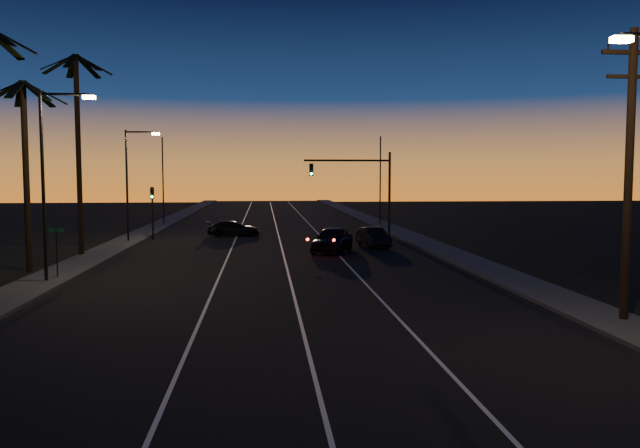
{
  "coord_description": "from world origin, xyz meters",
  "views": [
    {
      "loc": [
        -0.76,
        -10.16,
        5.1
      ],
      "look_at": [
        2.0,
        20.16,
        2.72
      ],
      "focal_mm": 35.0,
      "sensor_mm": 36.0,
      "label": 1
    }
  ],
  "objects": [
    {
      "name": "lane_stripe_left",
      "position": [
        -3.0,
        30.0,
        0.02
      ],
      "size": [
        0.12,
        160.0,
        0.01
      ],
      "primitive_type": "cube",
      "color": "silver",
      "rests_on": "road"
    },
    {
      "name": "road",
      "position": [
        0.0,
        30.0,
        0.01
      ],
      "size": [
        20.0,
        170.0,
        0.01
      ],
      "primitive_type": "cube",
      "color": "black",
      "rests_on": "ground"
    },
    {
      "name": "streetlight_left_near",
      "position": [
        -10.7,
        20.0,
        5.32
      ],
      "size": [
        2.55,
        0.26,
        9.0
      ],
      "color": "black",
      "rests_on": "ground"
    },
    {
      "name": "utility_pole",
      "position": [
        11.6,
        10.0,
        5.32
      ],
      "size": [
        2.2,
        0.28,
        10.0
      ],
      "color": "black",
      "rests_on": "ground"
    },
    {
      "name": "palm_far",
      "position": [
        -12.2,
        30.0,
        7.61
      ],
      "size": [
        4.25,
        4.16,
        12.53
      ],
      "color": "black",
      "rests_on": "ground"
    },
    {
      "name": "far_pole_right",
      "position": [
        11.0,
        52.0,
        4.5
      ],
      "size": [
        0.14,
        0.14,
        9.0
      ],
      "primitive_type": "cylinder",
      "color": "black",
      "rests_on": "ground"
    },
    {
      "name": "signal_post",
      "position": [
        -9.5,
        39.98,
        2.89
      ],
      "size": [
        0.28,
        0.37,
        4.2
      ],
      "color": "black",
      "rests_on": "ground"
    },
    {
      "name": "street_sign",
      "position": [
        -10.8,
        21.0,
        1.66
      ],
      "size": [
        0.7,
        0.06,
        2.6
      ],
      "color": "black",
      "rests_on": "ground"
    },
    {
      "name": "streetlight_left_far",
      "position": [
        -10.69,
        38.0,
        5.06
      ],
      "size": [
        2.55,
        0.26,
        8.5
      ],
      "color": "black",
      "rests_on": "ground"
    },
    {
      "name": "lead_car",
      "position": [
        3.79,
        30.78,
        0.86
      ],
      "size": [
        3.73,
        5.83,
        1.69
      ],
      "color": "black",
      "rests_on": "road"
    },
    {
      "name": "signal_mast",
      "position": [
        7.14,
        39.99,
        4.78
      ],
      "size": [
        7.1,
        0.41,
        7.0
      ],
      "color": "black",
      "rests_on": "ground"
    },
    {
      "name": "palm_mid",
      "position": [
        -13.2,
        24.0,
        6.25
      ],
      "size": [
        4.25,
        4.16,
        10.03
      ],
      "color": "black",
      "rests_on": "ground"
    },
    {
      "name": "sidewalk_left",
      "position": [
        -11.2,
        30.0,
        0.08
      ],
      "size": [
        2.4,
        170.0,
        0.16
      ],
      "primitive_type": "cube",
      "color": "#3B3B38",
      "rests_on": "ground"
    },
    {
      "name": "right_car",
      "position": [
        7.03,
        33.53,
        0.7
      ],
      "size": [
        2.03,
        4.35,
        1.38
      ],
      "color": "black",
      "rests_on": "road"
    },
    {
      "name": "lane_stripe_mid",
      "position": [
        0.5,
        30.0,
        0.02
      ],
      "size": [
        0.12,
        160.0,
        0.01
      ],
      "primitive_type": "cube",
      "color": "silver",
      "rests_on": "road"
    },
    {
      "name": "sidewalk_right",
      "position": [
        11.2,
        30.0,
        0.08
      ],
      "size": [
        2.4,
        170.0,
        0.16
      ],
      "primitive_type": "cube",
      "color": "#3B3B38",
      "rests_on": "ground"
    },
    {
      "name": "cross_car",
      "position": [
        -3.3,
        42.3,
        0.66
      ],
      "size": [
        4.6,
        2.22,
        1.29
      ],
      "color": "black",
      "rests_on": "road"
    },
    {
      "name": "far_pole_left",
      "position": [
        -11.0,
        55.0,
        4.5
      ],
      "size": [
        0.14,
        0.14,
        9.0
      ],
      "primitive_type": "cylinder",
      "color": "black",
      "rests_on": "ground"
    },
    {
      "name": "lane_stripe_right",
      "position": [
        4.0,
        30.0,
        0.02
      ],
      "size": [
        0.12,
        160.0,
        0.01
      ],
      "primitive_type": "cube",
      "color": "silver",
      "rests_on": "road"
    }
  ]
}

